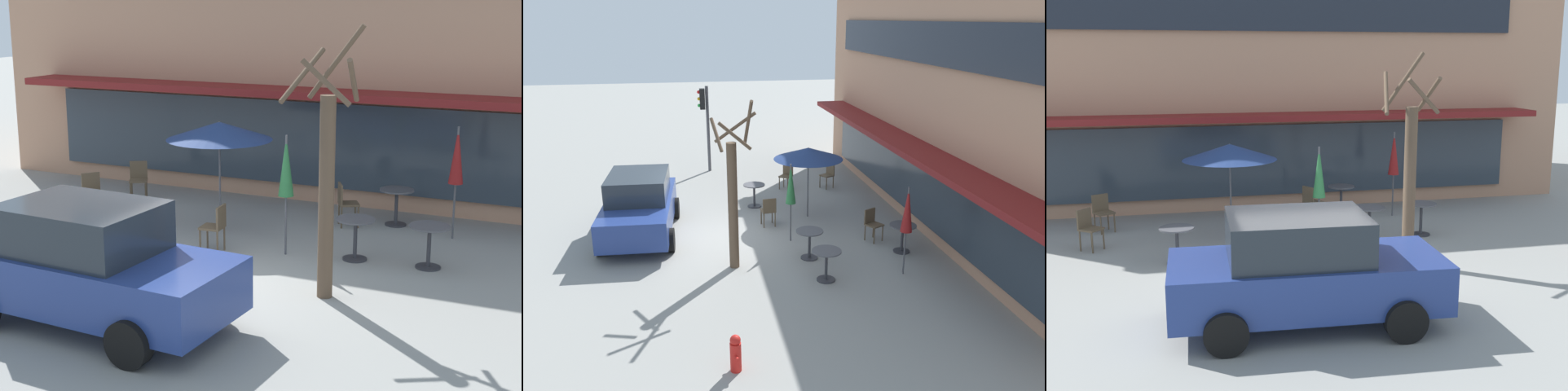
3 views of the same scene
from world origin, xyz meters
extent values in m
plane|color=gray|center=(0.00, 0.00, 0.00)|extent=(80.00, 80.00, 0.00)
cube|color=tan|center=(0.00, 10.00, 3.67)|extent=(17.76, 8.00, 7.33)
cube|color=maroon|center=(0.00, 5.45, 2.55)|extent=(15.10, 1.10, 0.16)
cube|color=#1E232D|center=(0.00, 5.94, 5.28)|extent=(14.21, 0.10, 1.10)
cube|color=#2D3842|center=(0.00, 5.94, 1.35)|extent=(14.21, 0.10, 1.90)
cylinder|color=#333338|center=(1.99, 4.90, 0.01)|extent=(0.44, 0.44, 0.03)
cylinder|color=#333338|center=(1.99, 4.90, 0.38)|extent=(0.07, 0.07, 0.70)
cylinder|color=#4C4C51|center=(1.99, 4.90, 0.74)|extent=(0.70, 0.70, 0.03)
cylinder|color=#333338|center=(3.24, 2.51, 0.01)|extent=(0.44, 0.44, 0.03)
cylinder|color=#333338|center=(3.24, 2.51, 0.38)|extent=(0.07, 0.07, 0.70)
cylinder|color=#4C4C51|center=(3.24, 2.51, 0.74)|extent=(0.70, 0.70, 0.03)
cylinder|color=#333338|center=(1.95, 2.40, 0.01)|extent=(0.44, 0.44, 0.03)
cylinder|color=#333338|center=(1.95, 2.40, 0.38)|extent=(0.07, 0.07, 0.70)
cylinder|color=#4C4C51|center=(1.95, 2.40, 0.74)|extent=(0.70, 0.70, 0.03)
cylinder|color=#333338|center=(-2.36, 1.55, 0.01)|extent=(0.44, 0.44, 0.03)
cylinder|color=#333338|center=(-2.36, 1.55, 0.38)|extent=(0.07, 0.07, 0.70)
cylinder|color=#4C4C51|center=(-2.36, 1.55, 0.74)|extent=(0.70, 0.70, 0.03)
cylinder|color=#4C4C51|center=(3.25, 4.44, 1.10)|extent=(0.04, 0.04, 2.20)
cone|color=maroon|center=(3.25, 4.44, 1.65)|extent=(0.28, 0.28, 1.10)
cylinder|color=#4C4C51|center=(0.71, 2.16, 1.10)|extent=(0.04, 0.04, 2.20)
cone|color=#286B38|center=(0.71, 2.16, 1.65)|extent=(0.28, 0.28, 1.10)
cylinder|color=#4C4C51|center=(-1.11, 3.05, 1.10)|extent=(0.04, 0.04, 2.20)
cone|color=navy|center=(-1.11, 3.05, 2.03)|extent=(2.10, 2.10, 0.35)
cylinder|color=brown|center=(-0.73, 1.54, 0.23)|extent=(0.04, 0.04, 0.45)
cylinder|color=brown|center=(-0.76, 1.88, 0.23)|extent=(0.04, 0.04, 0.45)
cylinder|color=brown|center=(-0.39, 1.58, 0.23)|extent=(0.04, 0.04, 0.45)
cylinder|color=brown|center=(-0.42, 1.91, 0.23)|extent=(0.04, 0.04, 0.45)
cube|color=brown|center=(-0.58, 1.73, 0.47)|extent=(0.44, 0.44, 0.04)
cube|color=brown|center=(-0.40, 1.75, 0.69)|extent=(0.08, 0.40, 0.40)
cylinder|color=brown|center=(-3.74, 4.35, 0.23)|extent=(0.04, 0.04, 0.45)
cylinder|color=brown|center=(-4.03, 4.18, 0.23)|extent=(0.04, 0.04, 0.45)
cylinder|color=brown|center=(-3.90, 4.64, 0.23)|extent=(0.04, 0.04, 0.45)
cylinder|color=brown|center=(-4.20, 4.48, 0.23)|extent=(0.04, 0.04, 0.45)
cube|color=brown|center=(-3.97, 4.41, 0.47)|extent=(0.54, 0.54, 0.04)
cube|color=brown|center=(-4.06, 4.57, 0.69)|extent=(0.37, 0.23, 0.40)
cylinder|color=brown|center=(1.19, 4.66, 0.23)|extent=(0.04, 0.04, 0.45)
cylinder|color=brown|center=(1.36, 4.36, 0.23)|extent=(0.04, 0.04, 0.45)
cylinder|color=brown|center=(0.90, 4.50, 0.23)|extent=(0.04, 0.04, 0.45)
cylinder|color=brown|center=(1.06, 4.20, 0.23)|extent=(0.04, 0.04, 0.45)
cube|color=brown|center=(1.13, 4.43, 0.47)|extent=(0.54, 0.54, 0.04)
cube|color=brown|center=(0.97, 4.34, 0.69)|extent=(0.23, 0.37, 0.40)
cylinder|color=brown|center=(-3.89, 2.96, 0.23)|extent=(0.04, 0.04, 0.45)
cylinder|color=brown|center=(-4.10, 2.69, 0.23)|extent=(0.04, 0.04, 0.45)
cylinder|color=brown|center=(-4.16, 3.17, 0.23)|extent=(0.04, 0.04, 0.45)
cylinder|color=brown|center=(-4.37, 2.90, 0.23)|extent=(0.04, 0.04, 0.45)
cube|color=brown|center=(-4.13, 2.93, 0.47)|extent=(0.56, 0.56, 0.04)
cube|color=brown|center=(-4.27, 3.04, 0.69)|extent=(0.28, 0.34, 0.40)
cube|color=navy|center=(-0.50, -1.95, 0.70)|extent=(4.28, 2.01, 0.76)
cube|color=#232B33|center=(-0.65, -1.94, 1.42)|extent=(2.18, 1.70, 0.68)
cylinder|color=black|center=(0.85, -1.11, 0.32)|extent=(0.65, 0.25, 0.64)
cylinder|color=black|center=(0.76, -2.91, 0.32)|extent=(0.65, 0.25, 0.64)
cylinder|color=black|center=(-1.75, -0.99, 0.32)|extent=(0.65, 0.25, 0.64)
cylinder|color=black|center=(-1.84, -2.78, 0.32)|extent=(0.65, 0.25, 0.64)
cylinder|color=brown|center=(2.11, 0.46, 1.58)|extent=(0.24, 0.24, 3.15)
cylinder|color=brown|center=(2.46, 0.52, 3.38)|extent=(0.21, 0.78, 0.70)
cylinder|color=brown|center=(2.07, 0.87, 3.61)|extent=(0.90, 0.16, 1.15)
cylinder|color=brown|center=(1.63, 0.61, 3.42)|extent=(0.38, 1.02, 0.79)
cylinder|color=brown|center=(2.19, 0.13, 3.37)|extent=(0.75, 0.26, 0.69)
camera|label=1|loc=(6.20, -10.60, 4.53)|focal=55.00mm
camera|label=2|loc=(14.66, -0.61, 5.91)|focal=38.00mm
camera|label=3|loc=(-2.63, -11.27, 4.10)|focal=45.00mm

